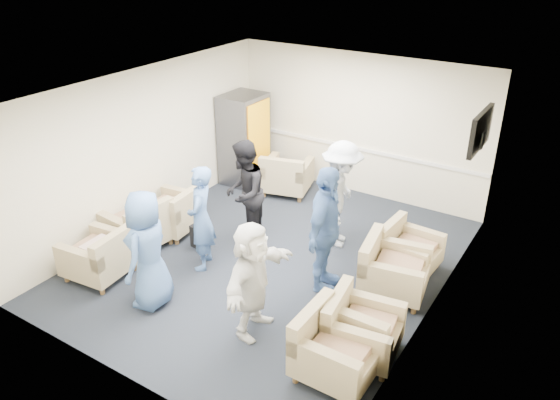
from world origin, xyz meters
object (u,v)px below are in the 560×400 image
Objects in this scene: person_back_left at (244,193)px; person_front_right at (253,279)px; armchair_right_near at (334,350)px; person_mid_left at (201,218)px; armchair_left_mid at (139,228)px; armchair_right_far at (407,251)px; armchair_left_near at (102,257)px; armchair_corner at (286,177)px; armchair_left_far at (174,213)px; armchair_right_midfar at (391,271)px; person_mid_right at (325,231)px; vending_machine at (244,139)px; person_back_right at (341,195)px; armchair_right_midnear at (359,330)px; person_front_left at (148,250)px.

person_front_right is (1.41, -1.79, -0.09)m from person_back_left.
person_mid_left is (-2.73, 0.97, 0.47)m from armchair_right_near.
person_front_right is at bearing 83.33° from armchair_right_near.
armchair_right_far is at bearing 119.47° from armchair_left_mid.
armchair_left_near is at bearing -71.51° from person_mid_left.
armchair_left_near is 3.98m from armchair_corner.
armchair_left_far is at bearing 176.72° from armchair_left_mid.
armchair_left_far is 0.92× the size of armchair_right_midfar.
armchair_corner is at bearing 168.22° from person_back_left.
person_back_left is 0.93× the size of person_mid_right.
person_mid_right is (3.13, -2.44, 0.03)m from vending_machine.
armchair_left_mid is 0.91× the size of armchair_corner.
vending_machine reaches higher than person_back_right.
armchair_right_near is 0.81× the size of armchair_corner.
person_mid_right is at bearing 50.60° from person_back_left.
armchair_right_midnear is (3.88, 0.54, -0.01)m from armchair_left_near.
armchair_left_far is at bearing -84.98° from vending_machine.
armchair_right_midfar reaches higher than armchair_left_far.
vending_machine is 4.22m from person_front_left.
armchair_left_near is at bearing 89.99° from armchair_right_midnear.
vending_machine is at bearing 32.14° from person_front_right.
person_front_left reaches higher than armchair_corner.
person_back_left is at bearing 135.59° from armchair_left_mid.
vending_machine is (-0.21, 2.34, 0.57)m from armchair_left_far.
armchair_left_mid is (-0.15, 0.91, 0.02)m from armchair_left_near.
armchair_left_near is 0.94× the size of armchair_left_mid.
armchair_right_near is 1.30m from person_front_right.
person_mid_left reaches higher than armchair_right_midfar.
person_mid_right reaches higher than armchair_right_far.
armchair_left_near and armchair_left_far have the same top height.
vending_machine is at bearing -172.39° from armchair_left_mid.
armchair_left_far is at bearing 57.04° from person_front_right.
armchair_right_midnear is 1.13× the size of armchair_right_far.
person_front_left is at bearing 120.47° from person_mid_right.
armchair_left_far is 0.60× the size of person_front_right.
person_back_right reaches higher than person_front_right.
armchair_left_far is at bearing 77.71° from person_mid_right.
person_back_right is (-1.38, 2.21, 0.55)m from armchair_right_midnear.
armchair_left_near is 0.91× the size of armchair_right_midfar.
armchair_corner reaches higher than armchair_right_near.
person_mid_right is at bearing -179.70° from person_back_right.
person_back_right is 0.94× the size of person_mid_right.
armchair_right_far is at bearing 120.90° from person_front_left.
person_front_right is at bearing 81.36° from armchair_left_mid.
armchair_corner is 0.59× the size of vending_machine.
armchair_right_near is 0.49× the size of person_back_right.
person_front_left is at bearing 79.58° from armchair_corner.
armchair_corner is (-2.94, 1.30, 0.04)m from armchair_right_far.
armchair_corner is 3.25m from person_mid_right.
armchair_left_far reaches higher than armchair_right_midnear.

